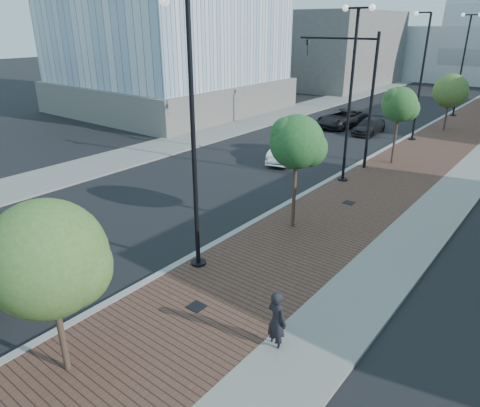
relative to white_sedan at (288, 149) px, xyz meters
The scene contains 20 objects.
sidewalk 18.09m from the white_sedan, 64.91° to the left, with size 7.00×140.00×0.12m, color #4C2D23.
curb 16.91m from the white_sedan, 75.72° to the left, with size 0.30×140.00×0.14m, color gray.
west_sidewalk 18.62m from the white_sedan, 118.35° to the left, with size 4.00×140.00×0.12m, color slate.
white_sedan is the anchor object (origin of this frame).
dark_car_mid 11.65m from the white_sedan, 98.27° to the left, with size 2.48×5.38×1.50m, color black.
dark_car_far 10.69m from the white_sedan, 83.90° to the left, with size 1.69×4.15×1.20m, color black.
pedestrian 18.20m from the white_sedan, 58.52° to the right, with size 0.67×0.44×1.83m, color black.
streetlight_1 14.84m from the white_sedan, 71.14° to the right, with size 1.44×0.56×9.21m.
streetlight_2 6.46m from the white_sedan, 18.84° to the right, with size 1.72×0.56×9.28m.
streetlight_3 11.92m from the white_sedan, 65.84° to the left, with size 1.44×0.56×9.21m.
streetlight_4 23.23m from the white_sedan, 77.97° to the left, with size 1.72×0.56×9.28m.
traffic_mast 5.88m from the white_sedan, 19.56° to the left, with size 5.09×0.20×8.00m.
tree_0 20.61m from the white_sedan, 73.48° to the right, with size 2.83×2.83×4.78m.
tree_1 10.84m from the white_sedan, 55.95° to the right, with size 2.32×2.26×5.04m.
tree_2 7.39m from the white_sedan, 30.31° to the left, with size 2.23×2.15×4.90m.
tree_3 16.65m from the white_sedan, 69.32° to the left, with size 2.73×2.73×4.69m.
tower_podium 21.54m from the white_sedan, 157.11° to the left, with size 19.00×19.00×3.00m, color slate.
commercial_block_nw 39.90m from the white_sedan, 113.52° to the left, with size 14.00×20.00×10.00m, color #5E5954.
utility_cover_1 16.96m from the white_sedan, 67.21° to the right, with size 0.50×0.50×0.02m, color black.
utility_cover_2 8.06m from the white_sedan, 35.17° to the right, with size 0.50×0.50×0.02m, color black.
Camera 1 is at (10.59, -0.20, 8.41)m, focal length 32.71 mm.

